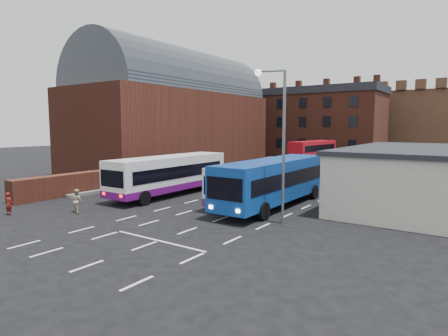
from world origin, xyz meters
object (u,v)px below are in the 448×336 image
Objects in this scene: street_lamp at (278,131)px; pedestrian_beige at (77,201)px; bus_blue at (273,179)px; pedestrian_red at (9,204)px; bus_white_inbound at (256,178)px; bus_red_double at (313,154)px; bus_white_outbound at (170,172)px.

street_lamp reaches higher than pedestrian_beige.
bus_blue is at bearing 120.41° from street_lamp.
bus_blue is at bearing -150.21° from pedestrian_red.
bus_white_inbound is at bearing -143.36° from pedestrian_red.
bus_red_double is 33.22m from pedestrian_beige.
pedestrian_beige is (-3.58, -33.01, -1.24)m from bus_red_double.
pedestrian_beige is at bearing -148.33° from pedestrian_red.
street_lamp is at bearing -165.38° from pedestrian_red.
bus_red_double is at bearing 107.38° from street_lamp.
bus_white_inbound is 2.19m from bus_blue.
bus_red_double is at bearing -82.81° from bus_white_inbound.
bus_red_double reaches higher than bus_white_inbound.
street_lamp is 6.05× the size of pedestrian_red.
bus_white_outbound is 7.52m from bus_white_inbound.
bus_red_double is (-6.37, 23.84, 0.04)m from bus_blue.
bus_red_double reaches higher than pedestrian_red.
pedestrian_beige reaches higher than pedestrian_red.
bus_red_double is 6.49× the size of pedestrian_red.
bus_white_outbound is at bearing 164.69° from street_lamp.
bus_white_inbound is at bearing 13.58° from bus_white_outbound.
street_lamp is at bearing 120.31° from bus_blue.
street_lamp reaches higher than pedestrian_red.
bus_white_outbound is at bearing 10.18° from bus_white_inbound.
pedestrian_beige is at bearing 42.58° from bus_blue.
bus_red_double is 6.11× the size of pedestrian_beige.
bus_white_inbound is 12.96m from pedestrian_beige.
pedestrian_beige is (2.98, 3.00, 0.05)m from pedestrian_red.
bus_red_double reaches higher than bus_blue.
bus_blue is at bearing 4.80° from bus_white_outbound.
bus_white_inbound is 7.48× the size of pedestrian_red.
bus_white_inbound is 17.15m from pedestrian_red.
bus_red_double is at bearing -87.83° from pedestrian_beige.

